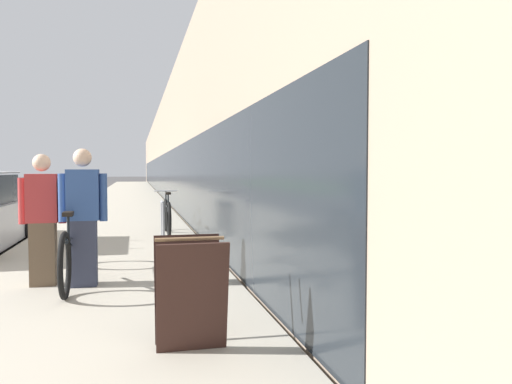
# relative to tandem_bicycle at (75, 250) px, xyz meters

# --- Properties ---
(sidewalk_slab) EXTENTS (3.52, 70.00, 0.15)m
(sidewalk_slab) POSITION_rel_tandem_bicycle_xyz_m (0.30, 19.39, -0.48)
(sidewalk_slab) COLOR #B2AA99
(sidewalk_slab) RESTS_ON ground
(storefront_facade) EXTENTS (10.01, 70.00, 5.22)m
(storefront_facade) POSITION_rel_tandem_bicycle_xyz_m (7.10, 27.39, 2.05)
(storefront_facade) COLOR gray
(storefront_facade) RESTS_ON ground
(tandem_bicycle) EXTENTS (0.52, 2.73, 0.96)m
(tandem_bicycle) POSITION_rel_tandem_bicycle_xyz_m (0.00, 0.00, 0.00)
(tandem_bicycle) COLOR black
(tandem_bicycle) RESTS_ON sidewalk_slab
(person_rider) EXTENTS (0.58, 0.23, 1.70)m
(person_rider) POSITION_rel_tandem_bicycle_xyz_m (0.14, -0.35, 0.45)
(person_rider) COLOR #33384C
(person_rider) RESTS_ON sidewalk_slab
(person_bystander) EXTENTS (0.56, 0.22, 1.64)m
(person_bystander) POSITION_rel_tandem_bicycle_xyz_m (-0.35, -0.19, 0.42)
(person_bystander) COLOR brown
(person_bystander) RESTS_ON sidewalk_slab
(bike_rack_hoop) EXTENTS (0.05, 0.60, 0.84)m
(bike_rack_hoop) POSITION_rel_tandem_bicycle_xyz_m (1.27, 2.89, 0.11)
(bike_rack_hoop) COLOR gray
(bike_rack_hoop) RESTS_ON sidewalk_slab
(cruiser_bike_nearest) EXTENTS (0.52, 1.90, 0.97)m
(cruiser_bike_nearest) POSITION_rel_tandem_bicycle_xyz_m (1.45, 4.40, 0.00)
(cruiser_bike_nearest) COLOR black
(cruiser_bike_nearest) RESTS_ON sidewalk_slab
(sandwich_board_sign) EXTENTS (0.56, 0.56, 0.90)m
(sandwich_board_sign) POSITION_rel_tandem_bicycle_xyz_m (1.20, -2.78, 0.05)
(sandwich_board_sign) COLOR #331E19
(sandwich_board_sign) RESTS_ON sidewalk_slab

